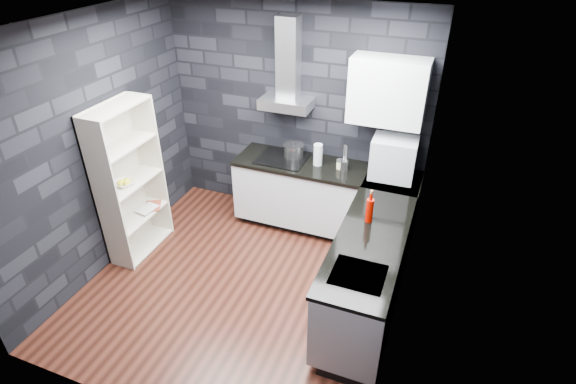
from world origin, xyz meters
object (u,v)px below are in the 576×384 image
Objects in this scene: glass_vase at (318,155)px; utensil_crock at (344,165)px; appliance_garage at (393,159)px; bookshelf at (130,182)px; storage_jar at (340,165)px; red_bottle at (369,211)px; fruit_bowl at (125,183)px; pot at (294,151)px.

utensil_crock is (0.33, -0.02, -0.07)m from glass_vase.
bookshelf is (-2.68, -1.18, -0.22)m from appliance_garage.
storage_jar is 0.20× the size of appliance_garage.
glass_vase is at bearing 176.81° from utensil_crock.
red_bottle is 2.65m from fruit_bowl.
red_bottle reaches higher than utensil_crock.
appliance_garage is at bearing 87.14° from red_bottle.
storage_jar is 0.05× the size of bookshelf.
appliance_garage is (0.54, 0.04, 0.16)m from utensil_crock.
bookshelf is at bearing 90.00° from fruit_bowl.
pot is 0.50× the size of appliance_garage.
glass_vase is at bearing 179.61° from appliance_garage.
red_bottle is (1.15, -1.02, 0.04)m from pot.
red_bottle is at bearing -59.65° from storage_jar.
glass_vase is 1.07× the size of red_bottle.
appliance_garage is (0.59, 0.03, 0.18)m from storage_jar.
glass_vase reaches higher than utensil_crock.
appliance_garage reaches higher than fruit_bowl.
utensil_crock is 2.42m from bookshelf.
bookshelf reaches higher than storage_jar.
utensil_crock is at bearing 29.58° from fruit_bowl.
bookshelf reaches higher than utensil_crock.
red_bottle is at bearing -41.42° from pot.
appliance_garage is 2.94m from bookshelf.
glass_vase is 0.28m from storage_jar.
appliance_garage reaches higher than utensil_crock.
fruit_bowl is (-2.63, -0.30, -0.09)m from red_bottle.
appliance_garage reaches higher than pot.
red_bottle is at bearing -61.84° from utensil_crock.
pot reaches higher than storage_jar.
storage_jar is at bearing -7.82° from pot.
pot is at bearing 172.18° from storage_jar.
fruit_bowl is at bearing -173.49° from red_bottle.
bookshelf reaches higher than fruit_bowl.
bookshelf is (-1.81, -1.15, -0.13)m from glass_vase.
utensil_crock is 0.49× the size of red_bottle.
fruit_bowl is at bearing -150.42° from utensil_crock.
fruit_bowl is at bearing -156.91° from appliance_garage.
utensil_crock is at bearing 118.16° from red_bottle.
red_bottle is at bearing 6.51° from fruit_bowl.
bookshelf reaches higher than pot.
red_bottle reaches higher than fruit_bowl.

